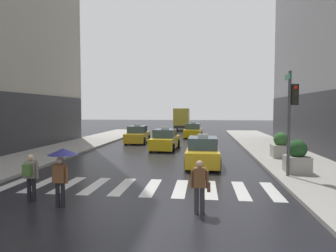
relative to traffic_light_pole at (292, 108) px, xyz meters
name	(u,v)px	position (x,y,z in m)	size (l,w,h in m)	color
ground_plane	(116,212)	(-6.69, -5.20, -3.26)	(160.00, 160.00, 0.00)	black
crosswalk_markings	(137,187)	(-6.69, -2.20, -3.25)	(11.30, 2.80, 0.01)	silver
traffic_light_pole	(292,108)	(0.00, 0.00, 0.00)	(0.44, 0.84, 4.80)	#47474C
taxi_lead	(203,153)	(-3.99, 2.99, -2.53)	(1.96, 4.55, 1.80)	gold
taxi_second	(165,140)	(-7.01, 9.42, -2.53)	(2.13, 4.63, 1.80)	yellow
taxi_third	(138,135)	(-10.25, 13.76, -2.53)	(2.03, 4.59, 1.80)	gold
taxi_fourth	(193,131)	(-5.10, 19.58, -2.53)	(2.10, 4.62, 1.80)	yellow
box_truck	(182,118)	(-7.24, 31.79, -1.41)	(2.35, 7.57, 3.35)	#2D2D2D
pedestrian_with_umbrella	(62,161)	(-8.56, -4.94, -1.74)	(0.96, 0.96, 1.94)	black
pedestrian_with_backpack	(31,174)	(-9.94, -4.48, -2.29)	(0.55, 0.43, 1.65)	black
pedestrian_with_handbag	(200,184)	(-4.08, -5.00, -2.32)	(0.60, 0.24, 1.65)	#333338
planter_near_corner	(297,158)	(0.55, 0.80, -2.38)	(1.10, 1.10, 1.60)	#A8A399
planter_mid_block	(281,146)	(0.94, 5.38, -2.38)	(1.10, 1.10, 1.60)	#A8A399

